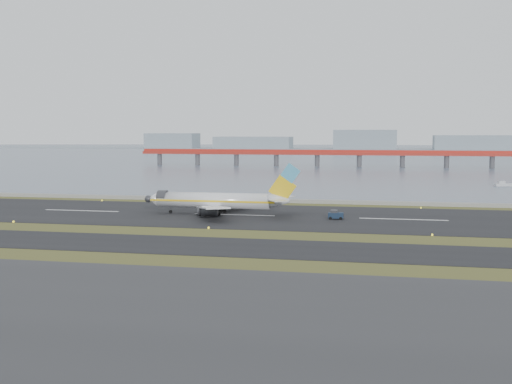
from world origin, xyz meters
TOP-DOWN VIEW (x-y plane):
  - ground at (0.00, 0.00)m, footprint 1000.00×1000.00m
  - apron_strip at (0.00, -55.00)m, footprint 1000.00×50.00m
  - taxiway_strip at (0.00, -12.00)m, footprint 1000.00×18.00m
  - runway_strip at (0.00, 30.00)m, footprint 1000.00×45.00m
  - seawall at (0.00, 60.00)m, footprint 1000.00×2.50m
  - bay_water at (0.00, 460.00)m, footprint 1400.00×800.00m
  - red_pier at (20.00, 250.00)m, footprint 260.00×5.00m
  - far_shoreline at (13.62, 620.00)m, footprint 1400.00×80.00m
  - airliner at (-3.64, 29.91)m, footprint 38.52×32.89m
  - pushback_tug at (24.71, 27.19)m, footprint 3.45×2.06m
  - workboat_near at (78.87, 130.40)m, footprint 8.37×4.11m

SIDE VIEW (x-z plane):
  - ground at x=0.00m, z-range 0.00..0.00m
  - bay_water at x=0.00m, z-range -0.65..0.65m
  - apron_strip at x=0.00m, z-range 0.00..0.10m
  - taxiway_strip at x=0.00m, z-range 0.00..0.10m
  - runway_strip at x=0.00m, z-range 0.00..0.10m
  - seawall at x=0.00m, z-range 0.00..1.00m
  - workboat_near at x=78.87m, z-range -0.36..1.59m
  - pushback_tug at x=24.71m, z-range -0.03..2.17m
  - airliner at x=-3.64m, z-range -2.94..9.86m
  - far_shoreline at x=13.62m, z-range -24.18..36.32m
  - red_pier at x=20.00m, z-range 2.18..12.38m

